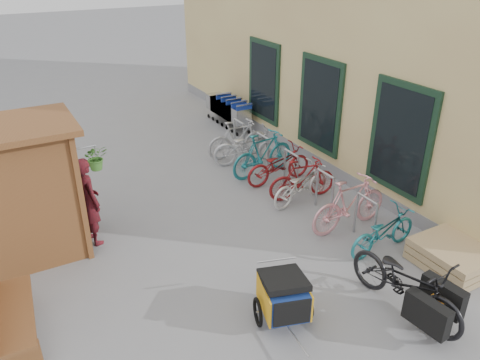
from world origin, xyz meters
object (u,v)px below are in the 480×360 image
bike_5 (263,154)px  shopping_carts (228,108)px  person_kiosk (88,201)px  child_trailer (284,295)px  bike_6 (248,146)px  pallet_stack (452,257)px  bike_4 (279,165)px  bike_3 (302,179)px  bike_2 (301,184)px  bench (7,311)px  bike_0 (383,231)px  kiosk (8,176)px  bike_1 (350,204)px  bike_7 (238,139)px  cargo_bike (408,284)px

bike_5 → shopping_carts: bearing=-22.1°
person_kiosk → child_trailer: bearing=-164.9°
child_trailer → bike_6: (2.32, 5.08, 0.02)m
pallet_stack → child_trailer: size_ratio=0.86×
bike_6 → person_kiosk: bearing=124.9°
shopping_carts → bike_6: shopping_carts is taller
pallet_stack → bike_4: bearing=100.7°
child_trailer → bike_3: 3.79m
shopping_carts → bike_2: (-0.90, -5.05, -0.14)m
bench → bike_5: size_ratio=0.90×
bike_5 → bike_6: size_ratio=1.00×
bike_6 → child_trailer: bearing=168.9°
bench → bike_0: 6.05m
bike_5 → bike_6: bearing=-8.2°
shopping_carts → bike_0: size_ratio=1.37×
child_trailer → bike_4: bike_4 is taller
bike_0 → bike_3: (-0.09, 2.30, 0.06)m
kiosk → bike_3: 5.64m
bike_0 → bike_5: bike_5 is taller
bike_1 → bike_7: bearing=1.0°
kiosk → pallet_stack: bearing=-31.7°
child_trailer → bike_6: bearing=82.0°
shopping_carts → bike_3: (-0.78, -4.93, -0.09)m
cargo_bike → bike_4: (0.75, 4.55, -0.07)m
pallet_stack → bike_2: bearing=106.0°
kiosk → person_kiosk: kiosk is taller
pallet_stack → bench: 6.93m
cargo_bike → bike_0: cargo_bike is taller
bike_6 → bike_5: bearing=-167.0°
bike_7 → bike_5: bearing=-174.4°
pallet_stack → cargo_bike: (-1.53, -0.39, 0.30)m
cargo_bike → bike_5: bike_5 is taller
bike_4 → bike_7: 1.75m
bike_0 → bike_4: bike_4 is taller
pallet_stack → bike_3: bike_3 is taller
bike_2 → pallet_stack: bearing=-174.4°
shopping_carts → bike_1: 6.39m
kiosk → bike_2: 5.55m
child_trailer → bike_1: 2.90m
pallet_stack → child_trailer: bearing=173.9°
cargo_bike → bike_3: cargo_bike is taller
bike_2 → bike_7: (0.00, 2.77, 0.08)m
bike_7 → cargo_bike: bearing=179.4°
bike_6 → bike_0: bearing=-164.1°
bike_4 → bike_6: size_ratio=0.94×
cargo_bike → bike_1: size_ratio=1.13×
pallet_stack → bike_4: (-0.79, 4.16, 0.23)m
kiosk → bike_6: size_ratio=1.42×
cargo_bike → bike_7: 6.32m
shopping_carts → bike_0: bearing=-95.4°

